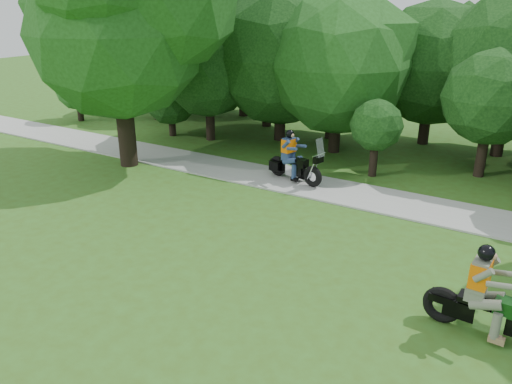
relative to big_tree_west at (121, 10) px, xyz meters
The scene contains 6 objects.
ground 13.82m from the big_tree_west, 33.03° to the right, with size 100.00×100.00×0.00m, color #395A19.
walkway 12.05m from the big_tree_west, ahead, with size 60.00×2.20×0.06m, color #9E9E99.
tree_line 12.23m from the big_tree_west, 38.59° to the left, with size 40.02×11.02×7.68m.
big_tree_west is the anchor object (origin of this frame).
chopper_motorcycle 15.29m from the big_tree_west, 18.69° to the right, with size 2.69×0.73×1.92m.
touring_motorcycle 8.24m from the big_tree_west, 11.14° to the left, with size 2.37×1.12×1.83m.
Camera 1 is at (3.54, -6.96, 6.15)m, focal length 35.00 mm.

